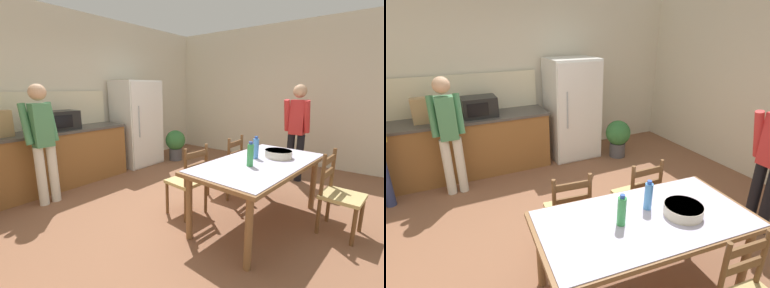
% 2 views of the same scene
% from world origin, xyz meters
% --- Properties ---
extents(ground_plane, '(8.32, 8.32, 0.00)m').
position_xyz_m(ground_plane, '(0.00, 0.00, 0.00)').
color(ground_plane, brown).
extents(wall_back, '(6.52, 0.12, 2.90)m').
position_xyz_m(wall_back, '(0.00, 2.66, 1.45)').
color(wall_back, beige).
rests_on(wall_back, ground).
extents(wall_right, '(0.12, 5.20, 2.90)m').
position_xyz_m(wall_right, '(3.26, 0.00, 1.45)').
color(wall_right, beige).
rests_on(wall_right, ground).
extents(kitchen_counter, '(3.39, 0.66, 0.93)m').
position_xyz_m(kitchen_counter, '(-1.13, 2.23, 0.47)').
color(kitchen_counter, brown).
rests_on(kitchen_counter, ground).
extents(counter_splashback, '(3.35, 0.03, 0.60)m').
position_xyz_m(counter_splashback, '(-1.13, 2.54, 1.23)').
color(counter_splashback, beige).
rests_on(counter_splashback, kitchen_counter).
extents(refrigerator, '(0.84, 0.73, 1.73)m').
position_xyz_m(refrigerator, '(1.08, 2.19, 0.86)').
color(refrigerator, white).
rests_on(refrigerator, ground).
extents(microwave, '(0.50, 0.39, 0.30)m').
position_xyz_m(microwave, '(-0.47, 2.21, 1.08)').
color(microwave, black).
rests_on(microwave, kitchen_counter).
extents(paper_bag, '(0.24, 0.16, 0.36)m').
position_xyz_m(paper_bag, '(-1.26, 2.20, 1.11)').
color(paper_bag, tan).
rests_on(paper_bag, kitchen_counter).
extents(dining_table, '(1.89, 1.07, 0.75)m').
position_xyz_m(dining_table, '(0.33, -0.84, 0.67)').
color(dining_table, brown).
rests_on(dining_table, ground).
extents(bottle_near_centre, '(0.07, 0.07, 0.27)m').
position_xyz_m(bottle_near_centre, '(0.11, -0.82, 0.88)').
color(bottle_near_centre, green).
rests_on(bottle_near_centre, dining_table).
extents(bottle_off_centre, '(0.07, 0.07, 0.27)m').
position_xyz_m(bottle_off_centre, '(0.43, -0.73, 0.88)').
color(bottle_off_centre, '#4C8ED6').
rests_on(bottle_off_centre, dining_table).
extents(serving_bowl, '(0.32, 0.32, 0.09)m').
position_xyz_m(serving_bowl, '(0.64, -0.93, 0.80)').
color(serving_bowl, beige).
rests_on(serving_bowl, dining_table).
extents(chair_side_near_right, '(0.46, 0.44, 0.91)m').
position_xyz_m(chair_side_near_right, '(0.68, -1.62, 0.44)').
color(chair_side_near_right, brown).
rests_on(chair_side_near_right, ground).
extents(chair_side_far_right, '(0.43, 0.41, 0.91)m').
position_xyz_m(chair_side_far_right, '(0.81, -0.13, 0.44)').
color(chair_side_far_right, brown).
rests_on(chair_side_far_right, ground).
extents(chair_side_far_left, '(0.46, 0.44, 0.91)m').
position_xyz_m(chair_side_far_left, '(-0.01, -0.06, 0.44)').
color(chair_side_far_left, brown).
rests_on(chair_side_far_left, ground).
extents(person_at_counter, '(0.41, 0.28, 1.64)m').
position_xyz_m(person_at_counter, '(-0.96, 1.69, 0.92)').
color(person_at_counter, silver).
rests_on(person_at_counter, ground).
extents(person_by_table, '(0.29, 0.42, 1.64)m').
position_xyz_m(person_by_table, '(2.08, -0.72, 0.92)').
color(person_by_table, black).
rests_on(person_by_table, ground).
extents(potted_plant, '(0.44, 0.44, 0.67)m').
position_xyz_m(potted_plant, '(1.78, 1.76, 0.39)').
color(potted_plant, '#4C4C51').
rests_on(potted_plant, ground).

